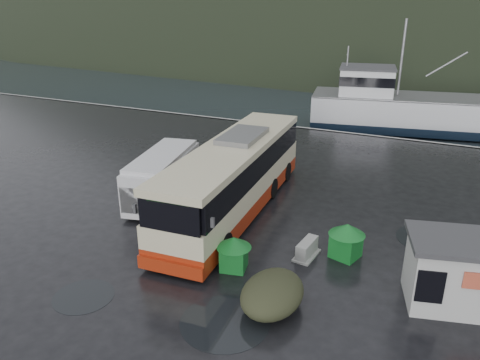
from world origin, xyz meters
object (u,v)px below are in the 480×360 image
at_px(white_van, 165,199).
at_px(coach_bus, 235,210).
at_px(waste_bin_right, 345,256).
at_px(waste_bin_left, 234,268).
at_px(jersey_barrier_a, 425,298).
at_px(fishing_trawler, 427,117).
at_px(jersey_barrier_b, 306,256).
at_px(dome_tent, 272,307).
at_px(ticket_kiosk, 448,303).

bearing_deg(white_van, coach_bus, -6.97).
bearing_deg(coach_bus, waste_bin_right, -23.25).
xyz_separation_m(waste_bin_left, jersey_barrier_a, (7.24, 1.13, 0.00)).
bearing_deg(coach_bus, fishing_trawler, 70.21).
distance_m(white_van, jersey_barrier_a, 14.14).
height_order(coach_bus, jersey_barrier_b, coach_bus).
bearing_deg(jersey_barrier_a, waste_bin_left, -171.16).
bearing_deg(coach_bus, jersey_barrier_a, -25.78).
xyz_separation_m(white_van, dome_tent, (8.76, -6.49, 0.00)).
xyz_separation_m(ticket_kiosk, fishing_trawler, (-2.87, 29.64, 0.00)).
relative_size(coach_bus, jersey_barrier_b, 9.24).
xyz_separation_m(waste_bin_left, dome_tent, (2.33, -1.76, 0.00)).
distance_m(white_van, dome_tent, 10.91).
xyz_separation_m(coach_bus, dome_tent, (4.67, -6.80, 0.00)).
distance_m(coach_bus, dome_tent, 8.25).
height_order(ticket_kiosk, jersey_barrier_b, ticket_kiosk).
distance_m(dome_tent, jersey_barrier_b, 3.90).
distance_m(waste_bin_left, jersey_barrier_b, 3.23).
xyz_separation_m(white_van, fishing_trawler, (11.61, 26.05, 0.00)).
height_order(waste_bin_right, jersey_barrier_b, waste_bin_right).
bearing_deg(dome_tent, waste_bin_right, 71.01).
distance_m(coach_bus, white_van, 4.11).
bearing_deg(white_van, ticket_kiosk, -25.25).
distance_m(ticket_kiosk, jersey_barrier_a, 0.80).
distance_m(waste_bin_left, fishing_trawler, 31.22).
relative_size(dome_tent, fishing_trawler, 0.12).
xyz_separation_m(waste_bin_right, ticket_kiosk, (4.14, -1.66, 0.00)).
bearing_deg(white_van, jersey_barrier_a, -26.12).
distance_m(waste_bin_left, jersey_barrier_a, 7.33).
relative_size(ticket_kiosk, jersey_barrier_b, 2.26).
distance_m(ticket_kiosk, jersey_barrier_b, 5.72).
bearing_deg(waste_bin_left, white_van, 143.63).
xyz_separation_m(dome_tent, fishing_trawler, (2.84, 32.54, 0.00)).
height_order(coach_bus, dome_tent, coach_bus).
bearing_deg(waste_bin_left, jersey_barrier_b, 41.58).
height_order(ticket_kiosk, fishing_trawler, fishing_trawler).
bearing_deg(dome_tent, waste_bin_left, 143.02).
bearing_deg(ticket_kiosk, fishing_trawler, 81.57).
bearing_deg(coach_bus, waste_bin_left, -68.67).
height_order(white_van, waste_bin_right, white_van).
bearing_deg(waste_bin_right, ticket_kiosk, -21.85).
xyz_separation_m(coach_bus, jersey_barrier_b, (4.75, -2.91, 0.00)).
height_order(coach_bus, waste_bin_left, coach_bus).
height_order(ticket_kiosk, jersey_barrier_a, ticket_kiosk).
relative_size(dome_tent, ticket_kiosk, 0.89).
relative_size(dome_tent, jersey_barrier_a, 1.91).
bearing_deg(coach_bus, jersey_barrier_b, -34.99).
xyz_separation_m(waste_bin_right, jersey_barrier_a, (3.34, -1.68, 0.00)).
xyz_separation_m(waste_bin_left, ticket_kiosk, (8.04, 1.15, 0.00)).
xyz_separation_m(white_van, ticket_kiosk, (14.47, -3.59, 0.00)).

